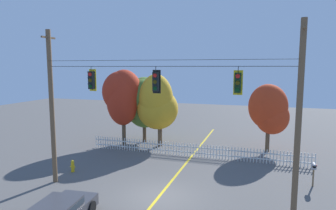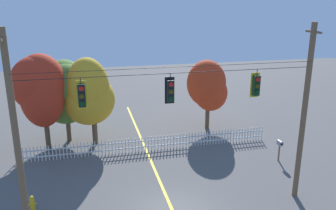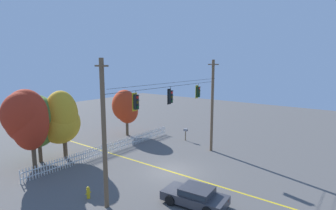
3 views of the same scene
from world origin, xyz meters
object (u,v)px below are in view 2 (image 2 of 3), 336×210
traffic_signal_westbound_side (170,91)px  autumn_maple_near_fence (40,88)px  traffic_signal_northbound_primary (256,85)px  autumn_maple_far_west (208,87)px  roadside_mailbox (280,144)px  autumn_maple_mid (65,91)px  autumn_oak_far_east (88,95)px  traffic_signal_eastbound_side (82,95)px  fire_hydrant (32,203)px

traffic_signal_westbound_side → autumn_maple_near_fence: 11.52m
traffic_signal_northbound_primary → autumn_maple_far_west: size_ratio=0.24×
autumn_maple_near_fence → roadside_mailbox: 16.02m
traffic_signal_westbound_side → roadside_mailbox: (8.18, 3.98, -5.00)m
autumn_maple_mid → autumn_oak_far_east: size_ratio=0.95×
autumn_maple_near_fence → roadside_mailbox: autumn_maple_near_fence is taller
traffic_signal_eastbound_side → autumn_maple_mid: bearing=97.1°
autumn_maple_far_west → roadside_mailbox: bearing=-71.1°
autumn_maple_near_fence → roadside_mailbox: bearing=-19.9°
autumn_oak_far_east → fire_hydrant: 9.05m
autumn_maple_far_west → autumn_oak_far_east: bearing=-171.7°
autumn_maple_mid → autumn_maple_far_west: 10.89m
traffic_signal_westbound_side → autumn_oak_far_east: traffic_signal_westbound_side is taller
autumn_maple_mid → roadside_mailbox: size_ratio=4.31×
traffic_signal_eastbound_side → traffic_signal_westbound_side: 3.76m
autumn_maple_mid → autumn_maple_far_west: (10.87, 0.37, -0.43)m
traffic_signal_westbound_side → autumn_maple_far_west: bearing=62.3°
autumn_maple_mid → traffic_signal_eastbound_side: bearing=-82.9°
traffic_signal_westbound_side → autumn_maple_near_fence: traffic_signal_westbound_side is taller
autumn_maple_mid → roadside_mailbox: bearing=-26.6°
autumn_maple_near_fence → autumn_maple_far_west: 12.50m
autumn_maple_near_fence → autumn_maple_mid: autumn_maple_near_fence is taller
traffic_signal_eastbound_side → autumn_maple_far_west: (9.54, 11.00, -2.78)m
traffic_signal_eastbound_side → autumn_oak_far_east: 9.98m
traffic_signal_westbound_side → roadside_mailbox: 10.38m
traffic_signal_westbound_side → autumn_maple_mid: size_ratio=0.23×
traffic_signal_westbound_side → autumn_maple_near_fence: bearing=125.2°
autumn_maple_far_west → autumn_maple_mid: bearing=-178.0°
roadside_mailbox → traffic_signal_westbound_side: bearing=-154.0°
autumn_maple_near_fence → autumn_oak_far_east: (3.09, 0.33, -0.79)m
autumn_maple_far_west → traffic_signal_eastbound_side: bearing=-130.9°
autumn_maple_far_west → fire_hydrant: size_ratio=6.91×
traffic_signal_northbound_primary → roadside_mailbox: traffic_signal_northbound_primary is taller
traffic_signal_westbound_side → autumn_maple_near_fence: size_ratio=0.21×
traffic_signal_northbound_primary → autumn_maple_far_west: bearing=81.3°
autumn_maple_near_fence → autumn_maple_mid: size_ratio=1.11×
autumn_maple_mid → autumn_oak_far_east: 1.90m
traffic_signal_eastbound_side → autumn_maple_near_fence: 9.88m
traffic_signal_eastbound_side → autumn_maple_near_fence: bearing=106.7°
traffic_signal_eastbound_side → autumn_maple_mid: (-1.33, 10.63, -2.35)m
autumn_maple_far_west → roadside_mailbox: autumn_maple_far_west is taller
traffic_signal_westbound_side → traffic_signal_northbound_primary: same height
autumn_oak_far_east → roadside_mailbox: size_ratio=4.53×
autumn_maple_far_west → roadside_mailbox: 7.75m
traffic_signal_eastbound_side → roadside_mailbox: (11.94, 3.98, -5.02)m
traffic_signal_westbound_side → fire_hydrant: (-6.52, 1.76, -5.73)m
traffic_signal_westbound_side → traffic_signal_northbound_primary: size_ratio=1.03×
autumn_oak_far_east → roadside_mailbox: 13.19m
autumn_oak_far_east → fire_hydrant: autumn_oak_far_east is taller
autumn_maple_mid → autumn_maple_far_west: bearing=2.0°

